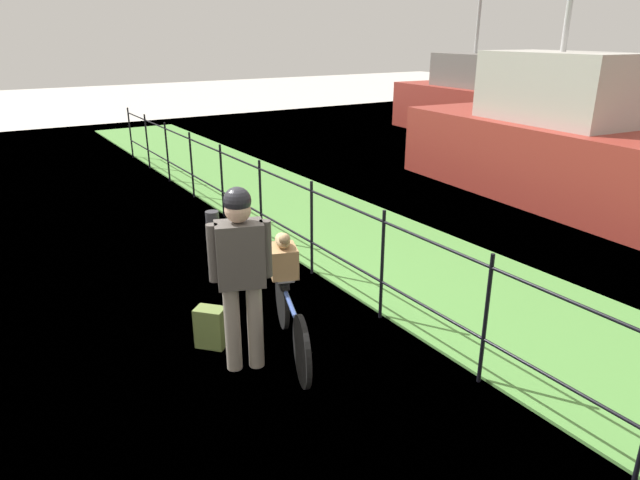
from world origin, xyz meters
The scene contains 11 objects.
ground_plane centered at (0.00, 0.00, 0.00)m, with size 60.00×60.00×0.00m, color beige.
grass_strip centered at (0.00, 3.14, 0.01)m, with size 27.00×2.40×0.03m, color #569342.
iron_fence centered at (0.00, 1.89, 0.68)m, with size 18.04×0.04×1.20m.
bicycle_main centered at (0.77, 0.76, 0.34)m, with size 1.60×0.60×0.63m.
wooden_crate centered at (0.41, 0.89, 0.78)m, with size 0.34×0.26×0.29m, color #A87F51.
terrier_dog centered at (0.43, 0.88, 1.00)m, with size 0.32×0.23×0.18m.
cyclist_person centered at (0.78, 0.28, 1.00)m, with size 0.38×0.51×1.68m.
backpack_on_paving centered at (0.27, 0.16, 0.20)m, with size 0.28×0.18×0.40m, color olive.
mooring_bollard centered at (-2.71, 1.39, 0.19)m, with size 0.20×0.20×0.37m, color #38383D.
moored_boat_mid centered at (-1.45, 7.40, 0.95)m, with size 6.13×2.54×4.15m.
moored_boat_far centered at (-7.15, 11.43, 0.89)m, with size 5.01×2.55×3.90m.
Camera 1 is at (4.85, -1.50, 2.85)m, focal length 31.52 mm.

